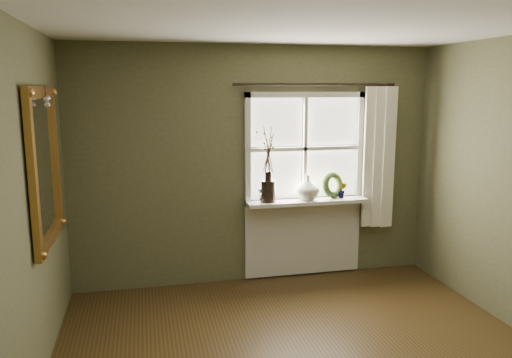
{
  "coord_description": "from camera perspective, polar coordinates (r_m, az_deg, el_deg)",
  "views": [
    {
      "loc": [
        -1.2,
        -3.02,
        2.14
      ],
      "look_at": [
        -0.16,
        1.55,
        1.28
      ],
      "focal_mm": 35.0,
      "sensor_mm": 36.0,
      "label": 1
    }
  ],
  "objects": [
    {
      "name": "window_apron",
      "position": [
        5.79,
        5.41,
        -6.59
      ],
      "size": [
        1.36,
        0.04,
        0.88
      ],
      "primitive_type": "cube",
      "color": "silver",
      "rests_on": "ground"
    },
    {
      "name": "gilt_mirror",
      "position": [
        4.26,
        -23.0,
        1.39
      ],
      "size": [
        0.1,
        1.04,
        1.24
      ],
      "color": "white",
      "rests_on": "wall_left"
    },
    {
      "name": "potted_plant_right",
      "position": [
        5.69,
        9.83,
        -1.26
      ],
      "size": [
        0.12,
        0.11,
        0.18
      ],
      "primitive_type": "imported",
      "rotation": [
        0.0,
        0.0,
        -0.36
      ],
      "color": "#30441E",
      "rests_on": "window_sill"
    },
    {
      "name": "window_sill",
      "position": [
        5.57,
        5.84,
        -2.57
      ],
      "size": [
        1.36,
        0.26,
        0.04
      ],
      "primitive_type": "cube",
      "color": "silver",
      "rests_on": "wall_back"
    },
    {
      "name": "ceiling",
      "position": [
        3.29,
        9.26,
        18.27
      ],
      "size": [
        4.5,
        4.5,
        0.0
      ],
      "primitive_type": "plane",
      "color": "silver",
      "rests_on": "ground"
    },
    {
      "name": "curtain",
      "position": [
        5.82,
        13.76,
        2.39
      ],
      "size": [
        0.36,
        0.12,
        1.59
      ],
      "primitive_type": "cube",
      "color": "white",
      "rests_on": "wall_back"
    },
    {
      "name": "curtain_rod",
      "position": [
        5.51,
        6.92,
        10.68
      ],
      "size": [
        1.84,
        0.03,
        0.03
      ],
      "primitive_type": "cylinder",
      "rotation": [
        0.0,
        1.57,
        0.0
      ],
      "color": "black",
      "rests_on": "wall_back"
    },
    {
      "name": "window_frame",
      "position": [
        5.57,
        5.59,
        3.49
      ],
      "size": [
        1.36,
        0.06,
        1.24
      ],
      "color": "silver",
      "rests_on": "wall_back"
    },
    {
      "name": "cream_vase",
      "position": [
        5.54,
        5.9,
        -0.99
      ],
      "size": [
        0.34,
        0.34,
        0.27
      ],
      "primitive_type": "imported",
      "rotation": [
        0.0,
        0.0,
        -0.4
      ],
      "color": "beige",
      "rests_on": "window_sill"
    },
    {
      "name": "potted_plant_left",
      "position": [
        5.41,
        0.65,
        -1.85
      ],
      "size": [
        0.1,
        0.08,
        0.16
      ],
      "primitive_type": "imported",
      "rotation": [
        0.0,
        0.0,
        -0.33
      ],
      "color": "#30441E",
      "rests_on": "window_sill"
    },
    {
      "name": "wall_back",
      "position": [
        5.52,
        -0.11,
        1.59
      ],
      "size": [
        4.0,
        0.1,
        2.6
      ],
      "primitive_type": "cube",
      "color": "brown",
      "rests_on": "ground"
    },
    {
      "name": "wreath",
      "position": [
        5.69,
        8.77,
        -1.0
      ],
      "size": [
        0.33,
        0.24,
        0.31
      ],
      "primitive_type": "torus",
      "rotation": [
        1.36,
        0.0,
        0.42
      ],
      "color": "#30441E",
      "rests_on": "window_sill"
    },
    {
      "name": "dark_jug",
      "position": [
        5.42,
        1.39,
        -1.4
      ],
      "size": [
        0.21,
        0.21,
        0.24
      ],
      "primitive_type": "cylinder",
      "rotation": [
        0.0,
        0.0,
        -0.43
      ],
      "color": "black",
      "rests_on": "window_sill"
    }
  ]
}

